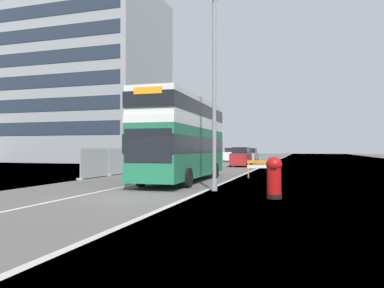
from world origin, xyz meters
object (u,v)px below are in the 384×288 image
object	(u,v)px
car_oncoming_near	(241,157)
car_receding_far	(232,155)
lamppost_foreground	(214,97)
car_receding_mid	(250,156)
red_pillar_postbox	(274,176)
roadworks_barrier	(259,167)
double_decker_bus	(184,138)

from	to	relation	value
car_oncoming_near	car_receding_far	size ratio (longest dim) A/B	1.06
lamppost_foreground	car_receding_mid	distance (m)	33.36
red_pillar_postbox	roadworks_barrier	size ratio (longest dim) A/B	1.01
roadworks_barrier	car_oncoming_near	world-z (taller)	car_oncoming_near
car_receding_far	car_receding_mid	bearing A→B (deg)	-59.55
car_receding_mid	roadworks_barrier	bearing A→B (deg)	-80.60
double_decker_bus	car_oncoming_near	world-z (taller)	double_decker_bus
roadworks_barrier	car_receding_mid	distance (m)	25.40
red_pillar_postbox	car_oncoming_near	size ratio (longest dim) A/B	0.37
roadworks_barrier	car_receding_far	bearing A→B (deg)	104.09
double_decker_bus	red_pillar_postbox	distance (m)	8.60
double_decker_bus	car_receding_far	bearing A→B (deg)	96.25
car_receding_mid	car_receding_far	size ratio (longest dim) A/B	0.99
roadworks_barrier	car_oncoming_near	distance (m)	16.07
roadworks_barrier	car_receding_far	xyz separation A→B (m)	(-7.88, 31.41, 0.25)
car_receding_far	car_oncoming_near	bearing A→B (deg)	-75.50
double_decker_bus	red_pillar_postbox	xyz separation A→B (m)	(5.78, -6.14, -1.72)
red_pillar_postbox	roadworks_barrier	xyz separation A→B (m)	(-1.74, 9.87, -0.15)
red_pillar_postbox	car_oncoming_near	xyz separation A→B (m)	(-5.54, 25.49, 0.11)
car_oncoming_near	car_receding_mid	size ratio (longest dim) A/B	1.07
red_pillar_postbox	roadworks_barrier	world-z (taller)	red_pillar_postbox
roadworks_barrier	car_receding_mid	size ratio (longest dim) A/B	0.39
roadworks_barrier	double_decker_bus	bearing A→B (deg)	-137.23
roadworks_barrier	lamppost_foreground	bearing A→B (deg)	-97.91
double_decker_bus	roadworks_barrier	bearing A→B (deg)	42.77
car_oncoming_near	car_receding_far	bearing A→B (deg)	104.50
red_pillar_postbox	car_receding_far	bearing A→B (deg)	103.13
car_receding_mid	car_receding_far	world-z (taller)	car_receding_far
double_decker_bus	car_receding_far	size ratio (longest dim) A/B	2.66
double_decker_bus	car_oncoming_near	bearing A→B (deg)	89.30
red_pillar_postbox	roadworks_barrier	distance (m)	10.03
lamppost_foreground	car_receding_far	distance (m)	40.12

